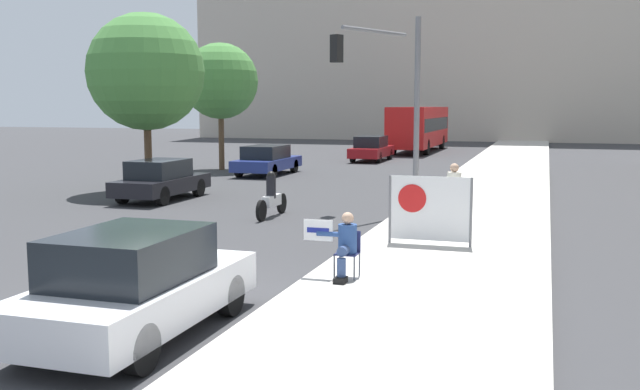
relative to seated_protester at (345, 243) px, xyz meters
name	(u,v)px	position (x,y,z in m)	size (l,w,h in m)	color
ground_plane	(171,305)	(-2.37, -2.06, -0.79)	(160.00, 160.00, 0.00)	#38383A
sidewalk_curb	(485,197)	(1.41, 12.94, -0.71)	(4.29, 90.00, 0.15)	beige
building_backdrop_far	(468,13)	(-4.37, 59.53, 11.31)	(52.00, 12.00, 24.20)	#BCB2A3
seated_protester	(345,243)	(0.00, 0.00, 0.00)	(1.00, 0.77, 1.19)	#474C56
pedestrian_behind	(454,197)	(1.26, 5.42, 0.22)	(0.34, 0.34, 1.68)	#334775
protest_banner	(429,209)	(0.95, 3.52, 0.18)	(1.86, 0.06, 1.53)	slate
traffic_light_pole	(384,82)	(-1.20, 8.52, 3.13)	(3.01, 2.77, 5.54)	slate
parked_car_curbside	(136,284)	(-2.03, -3.61, -0.03)	(1.85, 4.15, 1.52)	silver
car_on_road_nearest	(161,180)	(-9.22, 9.46, -0.09)	(1.70, 4.10, 1.40)	black
car_on_road_midblock	(267,160)	(-9.12, 18.95, -0.09)	(1.87, 4.58, 1.39)	navy
car_on_road_distant	(371,149)	(-6.40, 28.63, -0.06)	(1.75, 4.62, 1.47)	maroon
city_bus_on_road	(419,126)	(-5.24, 38.10, 1.02)	(2.54, 11.36, 3.14)	red
motorcycle_on_road	(272,198)	(-4.21, 7.10, -0.22)	(0.28, 2.22, 1.35)	white
street_tree_near_curb	(146,72)	(-10.94, 11.53, 3.69)	(4.36, 4.36, 6.66)	brown
street_tree_midblock	(220,81)	(-12.30, 20.76, 3.66)	(3.80, 3.80, 6.36)	brown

